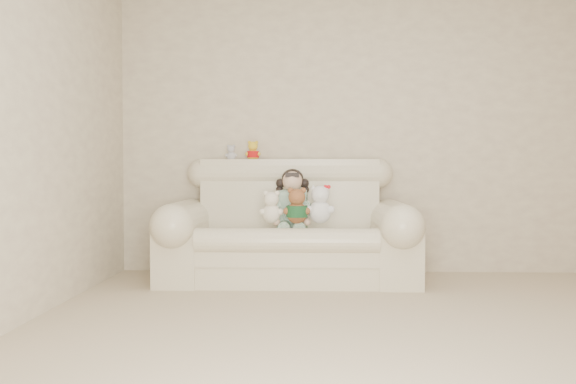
{
  "coord_description": "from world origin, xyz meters",
  "views": [
    {
      "loc": [
        -0.54,
        -2.98,
        0.92
      ],
      "look_at": [
        -0.7,
        1.9,
        0.75
      ],
      "focal_mm": 37.37,
      "sensor_mm": 36.0,
      "label": 1
    }
  ],
  "objects_px": {
    "brown_teddy": "(297,202)",
    "cream_teddy": "(271,204)",
    "sofa": "(288,220)",
    "white_cat": "(320,200)",
    "seated_child": "(292,199)"
  },
  "relations": [
    {
      "from": "sofa",
      "to": "cream_teddy",
      "type": "relative_size",
      "value": 6.8
    },
    {
      "from": "brown_teddy",
      "to": "seated_child",
      "type": "bearing_deg",
      "value": 91.62
    },
    {
      "from": "brown_teddy",
      "to": "cream_teddy",
      "type": "distance_m",
      "value": 0.21
    },
    {
      "from": "sofa",
      "to": "brown_teddy",
      "type": "relative_size",
      "value": 6.18
    },
    {
      "from": "white_cat",
      "to": "brown_teddy",
      "type": "bearing_deg",
      "value": 179.31
    },
    {
      "from": "brown_teddy",
      "to": "white_cat",
      "type": "distance_m",
      "value": 0.19
    },
    {
      "from": "brown_teddy",
      "to": "cream_teddy",
      "type": "relative_size",
      "value": 1.1
    },
    {
      "from": "sofa",
      "to": "cream_teddy",
      "type": "height_order",
      "value": "sofa"
    },
    {
      "from": "sofa",
      "to": "seated_child",
      "type": "distance_m",
      "value": 0.19
    },
    {
      "from": "seated_child",
      "to": "white_cat",
      "type": "bearing_deg",
      "value": -37.56
    },
    {
      "from": "white_cat",
      "to": "cream_teddy",
      "type": "xyz_separation_m",
      "value": [
        -0.4,
        -0.01,
        -0.03
      ]
    },
    {
      "from": "sofa",
      "to": "brown_teddy",
      "type": "xyz_separation_m",
      "value": [
        0.07,
        -0.17,
        0.15
      ]
    },
    {
      "from": "brown_teddy",
      "to": "cream_teddy",
      "type": "xyz_separation_m",
      "value": [
        -0.21,
        0.03,
        -0.02
      ]
    },
    {
      "from": "brown_teddy",
      "to": "sofa",
      "type": "bearing_deg",
      "value": 105.51
    },
    {
      "from": "brown_teddy",
      "to": "cream_teddy",
      "type": "height_order",
      "value": "brown_teddy"
    }
  ]
}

